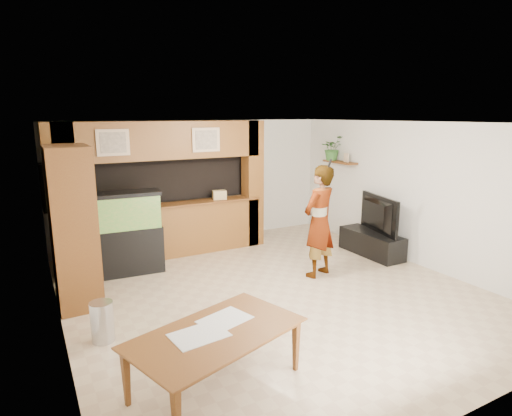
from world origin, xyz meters
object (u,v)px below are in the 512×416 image
pantry_cabinet (73,227)px  person (319,221)px  television (373,214)px  aquarium (123,234)px  dining_table (219,361)px

pantry_cabinet → person: bearing=-11.9°
pantry_cabinet → television: (5.35, -0.40, -0.33)m
aquarium → pantry_cabinet: bearing=-129.5°
aquarium → person: bearing=-26.1°
aquarium → television: 4.68m
pantry_cabinet → dining_table: (0.99, -2.84, -0.85)m
dining_table → television: bearing=11.6°
aquarium → dining_table: aquarium is taller
aquarium → dining_table: 3.76m
aquarium → television: size_ratio=1.15×
aquarium → person: person is taller
pantry_cabinet → dining_table: pantry_cabinet is taller
television → dining_table: 5.03m
aquarium → television: aquarium is taller
pantry_cabinet → television: 5.38m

